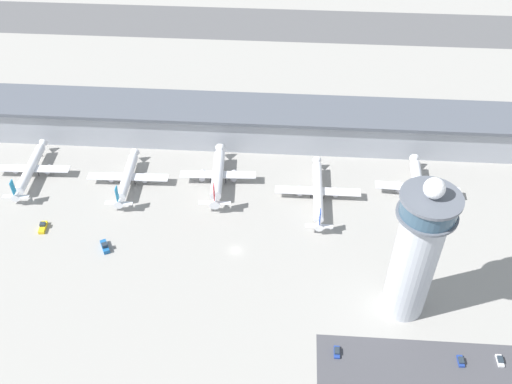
# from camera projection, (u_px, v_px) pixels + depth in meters

# --- Properties ---
(ground_plane) EXTENTS (1000.00, 1000.00, 0.00)m
(ground_plane) POSITION_uv_depth(u_px,v_px,m) (236.00, 250.00, 213.90)
(ground_plane) COLOR gray
(terminal_building) EXTENTS (255.65, 25.00, 17.17)m
(terminal_building) POSITION_uv_depth(u_px,v_px,m) (249.00, 123.00, 259.69)
(terminal_building) COLOR #9399A3
(terminal_building) RESTS_ON ground
(runway_strip) EXTENTS (383.47, 44.00, 0.01)m
(runway_strip) POSITION_uv_depth(u_px,v_px,m) (264.00, 24.00, 352.03)
(runway_strip) COLOR #515154
(runway_strip) RESTS_ON ground
(control_tower) EXTENTS (18.12, 18.12, 57.17)m
(control_tower) POSITION_uv_depth(u_px,v_px,m) (416.00, 252.00, 176.81)
(control_tower) COLOR #ADB2BC
(control_tower) RESTS_ON ground
(airplane_gate_alpha) EXTENTS (32.85, 37.45, 12.26)m
(airplane_gate_alpha) POSITION_uv_depth(u_px,v_px,m) (30.00, 169.00, 242.82)
(airplane_gate_alpha) COLOR silver
(airplane_gate_alpha) RESTS_ON ground
(airplane_gate_bravo) EXTENTS (34.23, 34.47, 12.35)m
(airplane_gate_bravo) POSITION_uv_depth(u_px,v_px,m) (127.00, 177.00, 239.08)
(airplane_gate_bravo) COLOR silver
(airplane_gate_bravo) RESTS_ON ground
(airplane_gate_charlie) EXTENTS (32.08, 37.41, 14.45)m
(airplane_gate_charlie) POSITION_uv_depth(u_px,v_px,m) (218.00, 175.00, 239.09)
(airplane_gate_charlie) COLOR silver
(airplane_gate_charlie) RESTS_ON ground
(airplane_gate_delta) EXTENTS (35.11, 41.57, 11.93)m
(airplane_gate_delta) POSITION_uv_depth(u_px,v_px,m) (318.00, 192.00, 232.47)
(airplane_gate_delta) COLOR white
(airplane_gate_delta) RESTS_ON ground
(airplane_gate_echo) EXTENTS (34.63, 40.13, 13.61)m
(airplane_gate_echo) POSITION_uv_depth(u_px,v_px,m) (418.00, 188.00, 233.16)
(airplane_gate_echo) COLOR silver
(airplane_gate_echo) RESTS_ON ground
(service_truck_catering) EXTENTS (5.07, 6.73, 3.04)m
(service_truck_catering) POSITION_uv_depth(u_px,v_px,m) (105.00, 247.00, 213.95)
(service_truck_catering) COLOR black
(service_truck_catering) RESTS_ON ground
(service_truck_fuel) EXTENTS (2.84, 6.37, 2.46)m
(service_truck_fuel) POSITION_uv_depth(u_px,v_px,m) (43.00, 227.00, 221.77)
(service_truck_fuel) COLOR black
(service_truck_fuel) RESTS_ON ground
(car_yellow_taxi) EXTENTS (1.86, 4.34, 1.37)m
(car_yellow_taxi) POSITION_uv_depth(u_px,v_px,m) (500.00, 360.00, 179.04)
(car_yellow_taxi) COLOR black
(car_yellow_taxi) RESTS_ON ground
(car_black_suv) EXTENTS (1.81, 4.07, 1.52)m
(car_black_suv) POSITION_uv_depth(u_px,v_px,m) (461.00, 361.00, 178.82)
(car_black_suv) COLOR black
(car_black_suv) RESTS_ON ground
(car_navy_sedan) EXTENTS (1.86, 4.41, 1.51)m
(car_navy_sedan) POSITION_uv_depth(u_px,v_px,m) (337.00, 352.00, 181.23)
(car_navy_sedan) COLOR black
(car_navy_sedan) RESTS_ON ground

